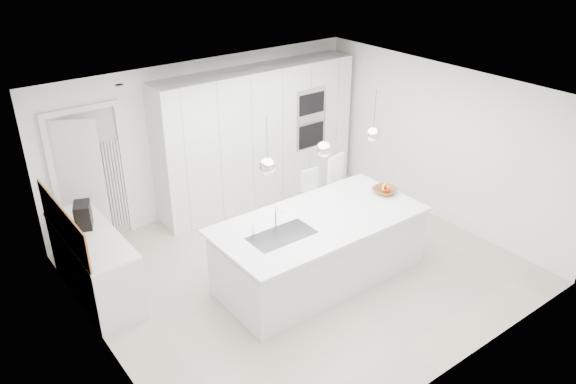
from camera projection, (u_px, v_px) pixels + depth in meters
floor at (301, 269)px, 7.90m from camera, size 5.50×5.50×0.00m
wall_back at (207, 136)px, 9.13m from camera, size 5.50×0.00×5.50m
wall_left at (96, 260)px, 5.86m from camera, size 0.00×5.00×5.00m
ceiling at (303, 98)px, 6.78m from camera, size 5.50×5.50×0.00m
tall_cabinets at (258, 136)px, 9.39m from camera, size 3.60×0.60×2.30m
oven_stack at (311, 119)px, 9.56m from camera, size 0.62×0.04×1.05m
doorway_frame at (91, 180)px, 8.15m from camera, size 1.11×0.08×2.13m
hallway_door at (75, 187)px, 7.99m from camera, size 0.76×0.38×2.00m
radiator at (114, 185)px, 8.40m from camera, size 0.32×0.04×1.40m
left_base_cabinets at (95, 265)px, 7.24m from camera, size 0.60×1.80×0.86m
left_worktop at (89, 235)px, 7.04m from camera, size 0.62×1.82×0.04m
oak_backsplash at (62, 223)px, 6.77m from camera, size 0.02×1.80×0.50m
island_base at (321, 250)px, 7.55m from camera, size 2.80×1.20×0.86m
island_worktop at (319, 220)px, 7.38m from camera, size 2.84×1.40×0.04m
island_sink at (282, 241)px, 7.03m from camera, size 0.84×0.44×0.18m
island_tap at (276, 217)px, 7.09m from camera, size 0.02×0.02×0.30m
pendant_left at (267, 166)px, 6.43m from camera, size 0.20×0.20×0.20m
pendant_mid at (324, 149)px, 6.89m from camera, size 0.20×0.20×0.20m
pendant_right at (373, 134)px, 7.35m from camera, size 0.20×0.20×0.20m
fruit_bowl at (385, 191)px, 8.02m from camera, size 0.38×0.38×0.08m
espresso_machine at (83, 215)px, 7.12m from camera, size 0.29×0.36×0.33m
bar_stool_left at (315, 203)px, 8.60m from camera, size 0.36×0.48×1.02m
bar_stool_right at (341, 196)px, 8.61m from camera, size 0.53×0.64×1.21m
apple_a at (384, 188)px, 8.02m from camera, size 0.09×0.09×0.09m
apple_b at (388, 191)px, 7.95m from camera, size 0.08×0.08×0.08m
banana_bunch at (386, 187)px, 7.96m from camera, size 0.23×0.17×0.21m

